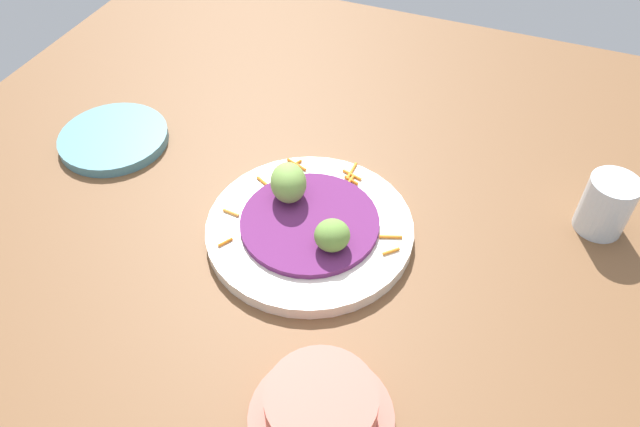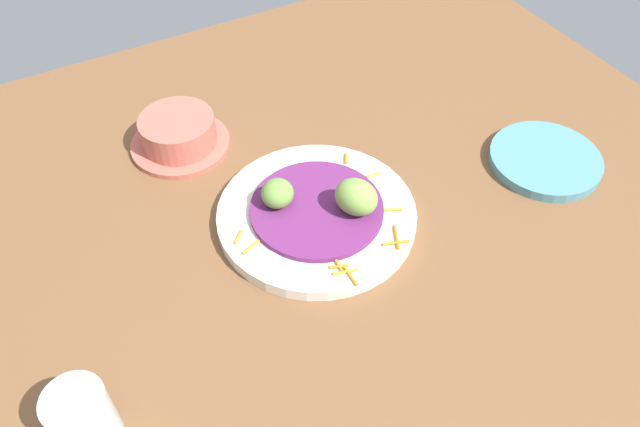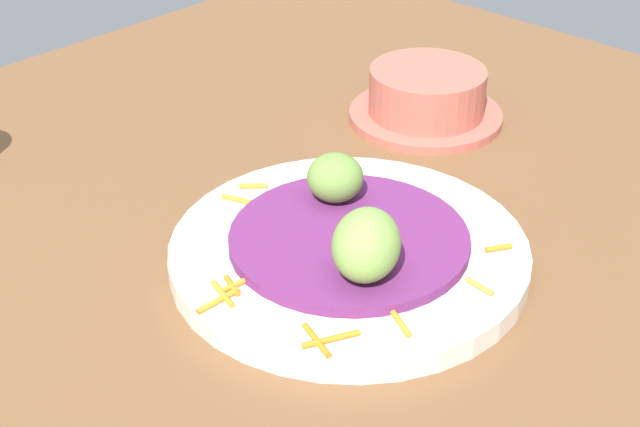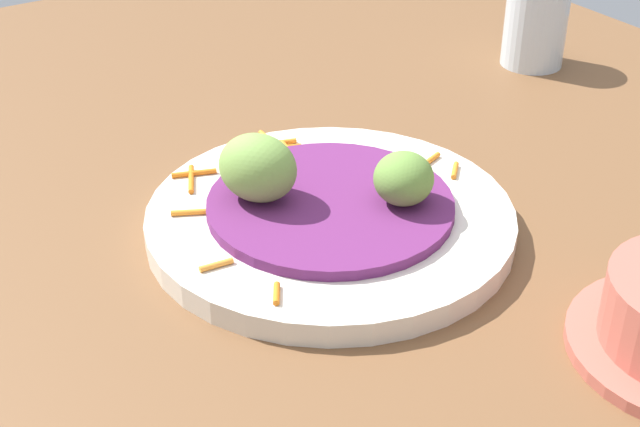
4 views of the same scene
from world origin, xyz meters
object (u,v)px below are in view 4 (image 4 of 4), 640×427
Objects in this scene: guac_scoop_left at (258,168)px; water_glass at (535,27)px; main_plate at (330,220)px; guac_scoop_center at (404,179)px.

water_glass is (37.28, 11.68, -1.04)cm from guac_scoop_left.
main_plate is 6.37cm from guac_scoop_left.
main_plate is at bearing -156.34° from water_glass.
guac_scoop_left is at bearing -162.60° from water_glass.
water_glass reaches higher than main_plate.
guac_scoop_left is 39.08cm from water_glass.
water_glass is at bearing 23.66° from main_plate.
guac_scoop_center is 0.55× the size of water_glass.
guac_scoop_center reaches higher than main_plate.
water_glass is (33.26, 14.57, 2.97)cm from main_plate.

